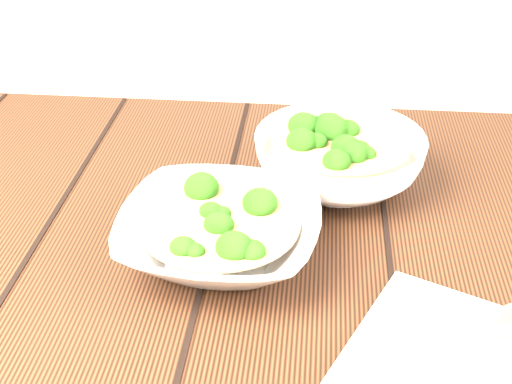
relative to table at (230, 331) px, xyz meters
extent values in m
cube|color=#361D0F|center=(0.00, 0.00, 0.10)|extent=(1.20, 0.80, 0.04)
imported|color=silver|center=(-0.01, -0.01, 0.15)|extent=(0.24, 0.24, 0.05)
cylinder|color=#A27448|center=(-0.01, -0.01, 0.16)|extent=(0.18, 0.18, 0.00)
ellipsoid|color=#317A1B|center=(0.01, 0.00, 0.17)|extent=(0.03, 0.03, 0.03)
ellipsoid|color=#317A1B|center=(0.00, 0.03, 0.17)|extent=(0.03, 0.03, 0.03)
ellipsoid|color=#317A1B|center=(-0.05, 0.03, 0.17)|extent=(0.03, 0.03, 0.03)
ellipsoid|color=#317A1B|center=(-0.03, -0.01, 0.17)|extent=(0.03, 0.03, 0.03)
ellipsoid|color=#317A1B|center=(-0.02, -0.05, 0.17)|extent=(0.03, 0.03, 0.03)
ellipsoid|color=#317A1B|center=(0.03, -0.04, 0.17)|extent=(0.03, 0.03, 0.03)
imported|color=silver|center=(0.12, 0.16, 0.15)|extent=(0.26, 0.26, 0.07)
cylinder|color=#A27448|center=(0.12, 0.16, 0.18)|extent=(0.17, 0.17, 0.00)
ellipsoid|color=#317A1B|center=(0.14, 0.17, 0.18)|extent=(0.04, 0.04, 0.03)
ellipsoid|color=#317A1B|center=(0.14, 0.20, 0.18)|extent=(0.04, 0.04, 0.03)
ellipsoid|color=#317A1B|center=(0.10, 0.21, 0.18)|extent=(0.04, 0.04, 0.03)
ellipsoid|color=#317A1B|center=(0.10, 0.17, 0.18)|extent=(0.04, 0.04, 0.03)
ellipsoid|color=#317A1B|center=(0.09, 0.14, 0.18)|extent=(0.04, 0.04, 0.03)
ellipsoid|color=#317A1B|center=(0.13, 0.11, 0.18)|extent=(0.04, 0.04, 0.03)
ellipsoid|color=#317A1B|center=(0.15, 0.15, 0.18)|extent=(0.04, 0.04, 0.03)
torus|color=black|center=(0.04, 0.09, 0.13)|extent=(0.11, 0.11, 0.03)
cube|color=#BEB59E|center=(0.25, -0.17, 0.13)|extent=(0.30, 0.27, 0.01)
cylinder|color=#9F9A8C|center=(0.23, -0.18, 0.14)|extent=(0.09, 0.13, 0.01)
ellipsoid|color=#9F9A8C|center=(0.29, -0.10, 0.14)|extent=(0.06, 0.06, 0.01)
cylinder|color=#9F9A8C|center=(0.27, -0.16, 0.14)|extent=(0.11, 0.11, 0.01)
camera|label=1|loc=(0.09, -0.64, 0.60)|focal=50.00mm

